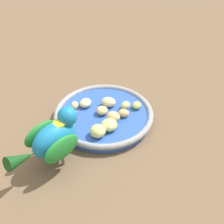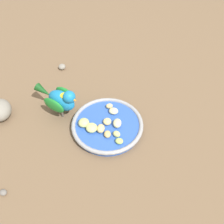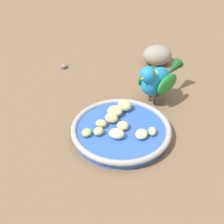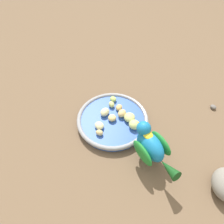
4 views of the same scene
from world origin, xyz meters
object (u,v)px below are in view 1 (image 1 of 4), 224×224
object	(u,v)px
apple_piece_0	(102,111)
apple_piece_5	(108,102)
apple_piece_4	(126,105)
apple_piece_7	(124,113)
apple_piece_3	(75,105)
apple_piece_6	(86,103)
apple_piece_1	(109,125)
feeding_bowl	(104,116)
parrot	(53,138)
apple_piece_2	(98,131)
apple_piece_8	(137,105)
apple_piece_9	(113,117)

from	to	relation	value
apple_piece_0	apple_piece_5	bearing A→B (deg)	-67.43
apple_piece_4	apple_piece_7	xyz separation A→B (m)	(-0.02, 0.02, -0.00)
apple_piece_0	apple_piece_3	size ratio (longest dim) A/B	1.15
apple_piece_0	apple_piece_4	size ratio (longest dim) A/B	1.11
apple_piece_4	apple_piece_7	distance (m)	0.03
apple_piece_3	apple_piece_6	xyz separation A→B (m)	(-0.01, -0.03, 0.00)
apple_piece_1	apple_piece_7	world-z (taller)	apple_piece_1
feeding_bowl	apple_piece_4	size ratio (longest dim) A/B	9.71
apple_piece_6	apple_piece_4	bearing A→B (deg)	-139.69
apple_piece_0	apple_piece_1	xyz separation A→B (m)	(-0.05, 0.02, 0.00)
feeding_bowl	apple_piece_4	world-z (taller)	apple_piece_4
apple_piece_3	parrot	world-z (taller)	parrot
apple_piece_0	apple_piece_2	size ratio (longest dim) A/B	0.77
feeding_bowl	apple_piece_8	world-z (taller)	apple_piece_8
parrot	apple_piece_6	bearing A→B (deg)	26.08
apple_piece_0	apple_piece_1	size ratio (longest dim) A/B	0.72
apple_piece_4	apple_piece_1	bearing A→B (deg)	109.26
apple_piece_1	apple_piece_4	xyz separation A→B (m)	(0.03, -0.08, -0.00)
apple_piece_0	apple_piece_9	world-z (taller)	apple_piece_9
apple_piece_5	apple_piece_4	bearing A→B (deg)	-148.29
apple_piece_5	apple_piece_8	world-z (taller)	apple_piece_5
apple_piece_2	apple_piece_3	distance (m)	0.12
apple_piece_6	parrot	size ratio (longest dim) A/B	0.18
feeding_bowl	apple_piece_9	distance (m)	0.04
apple_piece_2	apple_piece_5	size ratio (longest dim) A/B	1.01
apple_piece_3	feeding_bowl	bearing A→B (deg)	-149.37
apple_piece_2	apple_piece_6	size ratio (longest dim) A/B	1.11
feeding_bowl	apple_piece_6	size ratio (longest dim) A/B	7.46
apple_piece_9	parrot	distance (m)	0.17
feeding_bowl	apple_piece_7	distance (m)	0.05
apple_piece_7	apple_piece_6	bearing A→B (deg)	23.28
apple_piece_2	apple_piece_8	xyz separation A→B (m)	(0.01, -0.14, -0.00)
apple_piece_0	apple_piece_9	size ratio (longest dim) A/B	0.86
apple_piece_5	apple_piece_7	size ratio (longest dim) A/B	1.35
feeding_bowl	apple_piece_5	xyz separation A→B (m)	(0.02, -0.03, 0.02)
apple_piece_1	apple_piece_4	distance (m)	0.08
feeding_bowl	apple_piece_6	world-z (taller)	apple_piece_6
apple_piece_2	parrot	distance (m)	0.11
feeding_bowl	apple_piece_3	distance (m)	0.08
apple_piece_4	apple_piece_3	bearing A→B (deg)	46.71
apple_piece_5	apple_piece_1	bearing A→B (deg)	139.08
apple_piece_2	apple_piece_5	distance (m)	0.11
apple_piece_1	apple_piece_6	world-z (taller)	apple_piece_1
apple_piece_1	apple_piece_4	world-z (taller)	apple_piece_1
feeding_bowl	apple_piece_0	size ratio (longest dim) A/B	8.72
apple_piece_1	apple_piece_9	xyz separation A→B (m)	(0.01, -0.03, 0.00)
feeding_bowl	apple_piece_9	bearing A→B (deg)	178.71
apple_piece_4	apple_piece_0	bearing A→B (deg)	66.45
parrot	apple_piece_7	bearing A→B (deg)	-4.48
parrot	apple_piece_3	bearing A→B (deg)	34.04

